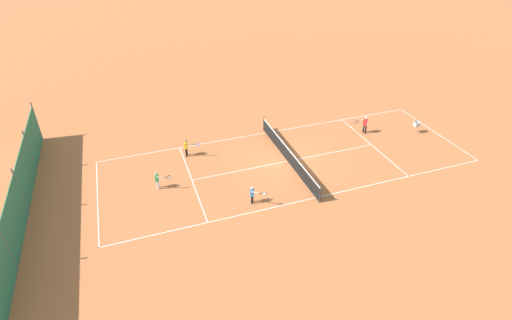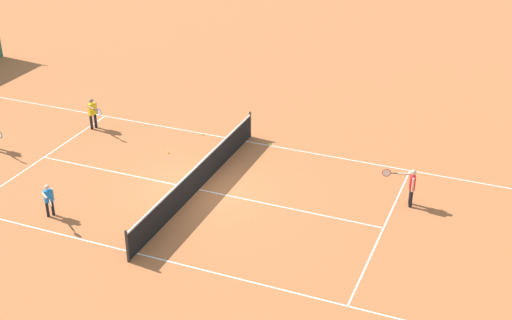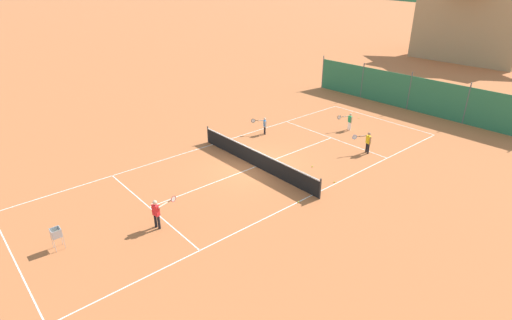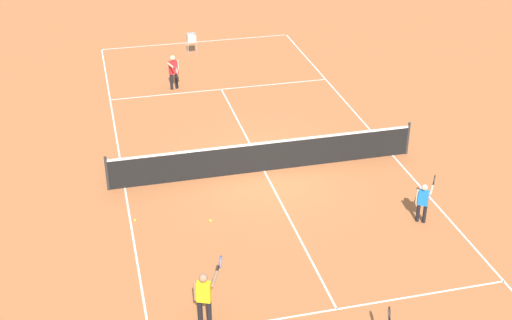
% 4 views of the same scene
% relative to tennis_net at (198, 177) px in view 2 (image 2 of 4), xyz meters
% --- Properties ---
extents(ground_plane, '(600.00, 600.00, 0.00)m').
position_rel_tennis_net_xyz_m(ground_plane, '(0.00, 0.00, -0.50)').
color(ground_plane, '#BC6638').
extents(court_line_markings, '(8.25, 23.85, 0.01)m').
position_rel_tennis_net_xyz_m(court_line_markings, '(0.00, 0.00, -0.50)').
color(court_line_markings, white).
rests_on(court_line_markings, ground).
extents(tennis_net, '(9.18, 0.08, 1.06)m').
position_rel_tennis_net_xyz_m(tennis_net, '(0.00, 0.00, 0.00)').
color(tennis_net, '#2D2D2D').
rests_on(tennis_net, ground).
extents(player_near_baseline, '(0.80, 0.78, 1.13)m').
position_rel_tennis_net_xyz_m(player_near_baseline, '(-3.35, 3.58, 0.16)').
color(player_near_baseline, black).
rests_on(player_near_baseline, ground).
extents(player_far_service, '(0.43, 1.12, 1.31)m').
position_rel_tennis_net_xyz_m(player_far_service, '(1.69, -6.83, 0.27)').
color(player_far_service, black).
rests_on(player_far_service, ground).
extents(player_near_service, '(0.77, 0.95, 1.29)m').
position_rel_tennis_net_xyz_m(player_near_service, '(2.87, 6.10, 0.25)').
color(player_near_service, black).
rests_on(player_near_service, ground).
extents(tennis_ball_alley_right, '(0.07, 0.07, 0.07)m').
position_rel_tennis_net_xyz_m(tennis_ball_alley_right, '(2.05, 2.29, -0.47)').
color(tennis_ball_alley_right, '#CCE033').
rests_on(tennis_ball_alley_right, ground).
extents(tennis_ball_alley_left, '(0.07, 0.07, 0.07)m').
position_rel_tennis_net_xyz_m(tennis_ball_alley_left, '(3.98, 1.80, -0.47)').
color(tennis_ball_alley_left, '#CCE033').
rests_on(tennis_ball_alley_left, ground).
extents(tennis_ball_mid_court, '(0.07, 0.07, 0.07)m').
position_rel_tennis_net_xyz_m(tennis_ball_mid_court, '(4.14, -1.00, -0.47)').
color(tennis_ball_mid_court, '#CCE033').
rests_on(tennis_ball_mid_court, ground).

